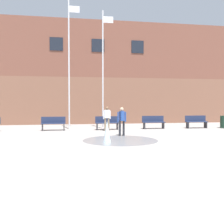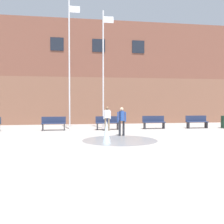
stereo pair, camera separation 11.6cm
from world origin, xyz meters
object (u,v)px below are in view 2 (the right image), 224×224
(flagpole_right, at_px, (104,66))
(flagpole_left, at_px, (70,61))
(park_bench_under_left_flagpole, at_px, (107,123))
(teen_by_trashcan, at_px, (122,119))
(adult_watching, at_px, (107,117))
(park_bench_left_of_flagpoles, at_px, (54,123))
(park_bench_near_trashcan, at_px, (154,122))
(park_bench_far_right, at_px, (197,122))

(flagpole_right, bearing_deg, flagpole_left, 180.00)
(park_bench_under_left_flagpole, distance_m, teen_by_trashcan, 3.48)
(adult_watching, distance_m, teen_by_trashcan, 2.70)
(park_bench_left_of_flagpoles, xyz_separation_m, flagpole_left, (1.08, 0.69, 4.24))
(flagpole_left, bearing_deg, park_bench_near_trashcan, -6.61)
(park_bench_far_right, height_order, adult_watching, adult_watching)
(park_bench_near_trashcan, height_order, flagpole_left, flagpole_left)
(park_bench_far_right, relative_size, flagpole_right, 0.19)
(park_bench_near_trashcan, height_order, flagpole_right, flagpole_right)
(teen_by_trashcan, distance_m, flagpole_right, 5.51)
(park_bench_near_trashcan, bearing_deg, park_bench_under_left_flagpole, -178.03)
(park_bench_under_left_flagpole, relative_size, park_bench_far_right, 1.00)
(adult_watching, relative_size, flagpole_left, 0.18)
(adult_watching, distance_m, flagpole_right, 3.83)
(park_bench_left_of_flagpoles, distance_m, park_bench_near_trashcan, 6.97)
(park_bench_far_right, bearing_deg, park_bench_near_trashcan, 177.66)
(park_bench_near_trashcan, distance_m, adult_watching, 3.62)
(park_bench_under_left_flagpole, bearing_deg, teen_by_trashcan, -84.71)
(park_bench_under_left_flagpole, distance_m, adult_watching, 0.90)
(adult_watching, height_order, teen_by_trashcan, same)
(park_bench_left_of_flagpoles, height_order, teen_by_trashcan, teen_by_trashcan)
(park_bench_far_right, bearing_deg, park_bench_left_of_flagpoles, 179.30)
(flagpole_right, bearing_deg, park_bench_left_of_flagpoles, -168.73)
(flagpole_left, distance_m, flagpole_right, 2.39)
(adult_watching, bearing_deg, teen_by_trashcan, -82.83)
(park_bench_far_right, distance_m, flagpole_left, 10.06)
(park_bench_under_left_flagpole, relative_size, park_bench_near_trashcan, 1.00)
(park_bench_left_of_flagpoles, bearing_deg, park_bench_far_right, -0.70)
(park_bench_far_right, relative_size, adult_watching, 1.01)
(park_bench_near_trashcan, bearing_deg, flagpole_right, 169.00)
(park_bench_under_left_flagpole, distance_m, park_bench_far_right, 6.55)
(flagpole_left, height_order, flagpole_right, flagpole_left)
(park_bench_near_trashcan, xyz_separation_m, adult_watching, (-3.48, -0.89, 0.45))
(flagpole_right, bearing_deg, park_bench_under_left_flagpole, -78.95)
(flagpole_left, bearing_deg, park_bench_far_right, -5.11)
(park_bench_far_right, relative_size, teen_by_trashcan, 1.01)
(park_bench_left_of_flagpoles, xyz_separation_m, park_bench_near_trashcan, (6.97, 0.01, 0.00))
(adult_watching, xyz_separation_m, flagpole_right, (-0.03, 1.57, 3.49))
(park_bench_under_left_flagpole, distance_m, park_bench_near_trashcan, 3.36)
(park_bench_under_left_flagpole, bearing_deg, flagpole_left, 162.51)
(flagpole_right, bearing_deg, park_bench_near_trashcan, -11.00)
(park_bench_far_right, height_order, teen_by_trashcan, teen_by_trashcan)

